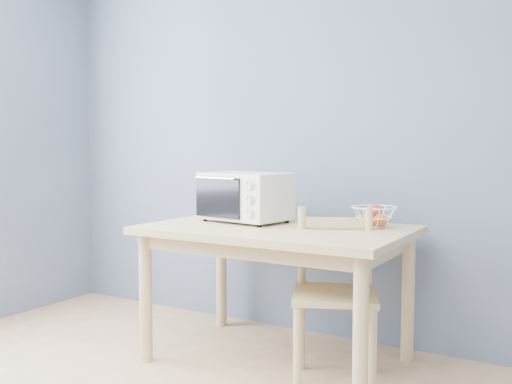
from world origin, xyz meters
The scene contains 4 objects.
dining_table centered at (0.02, 1.70, 0.65)m, with size 1.40×0.90×0.75m.
toaster_oven centered at (-0.25, 1.78, 0.90)m, with size 0.53×0.41×0.29m.
fruit_basket centered at (0.50, 1.92, 0.81)m, with size 0.29×0.29×0.12m.
dining_chair centered at (0.40, 1.62, 0.43)m, with size 0.53×0.53×0.87m.
Camera 1 is at (1.50, -1.01, 1.16)m, focal length 40.00 mm.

